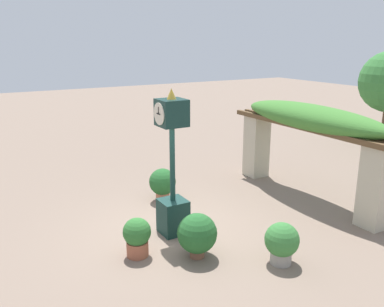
{
  "coord_description": "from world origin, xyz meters",
  "views": [
    {
      "loc": [
        7.74,
        -3.94,
        4.28
      ],
      "look_at": [
        0.12,
        0.47,
        1.82
      ],
      "focal_mm": 38.0,
      "sensor_mm": 36.0,
      "label": 1
    }
  ],
  "objects": [
    {
      "name": "pergola",
      "position": [
        0.0,
        4.23,
        1.95
      ],
      "size": [
        5.63,
        1.22,
        2.63
      ],
      "color": "#BCB299",
      "rests_on": "ground"
    },
    {
      "name": "potted_plant_far_right",
      "position": [
        0.68,
        -1.15,
        0.44
      ],
      "size": [
        0.58,
        0.58,
        0.82
      ],
      "color": "#9E563D",
      "rests_on": "ground"
    },
    {
      "name": "potted_plant_far_left",
      "position": [
        2.39,
        1.2,
        0.47
      ],
      "size": [
        0.69,
        0.69,
        0.86
      ],
      "color": "gray",
      "rests_on": "ground"
    },
    {
      "name": "potted_plant_near_right",
      "position": [
        1.34,
        -0.11,
        0.51
      ],
      "size": [
        0.82,
        0.82,
        0.93
      ],
      "color": "brown",
      "rests_on": "ground"
    },
    {
      "name": "potted_plant_near_left",
      "position": [
        -1.74,
        0.61,
        0.51
      ],
      "size": [
        0.73,
        0.73,
        0.92
      ],
      "color": "#B26B4C",
      "rests_on": "ground"
    },
    {
      "name": "ground_plane",
      "position": [
        0.0,
        0.0,
        0.0
      ],
      "size": [
        60.0,
        60.0,
        0.0
      ],
      "primitive_type": "plane",
      "color": "#7F6B5B"
    },
    {
      "name": "pedestal_clock",
      "position": [
        0.12,
        -0.03,
        1.46
      ],
      "size": [
        0.59,
        0.63,
        3.32
      ],
      "color": "#14332D",
      "rests_on": "ground"
    }
  ]
}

